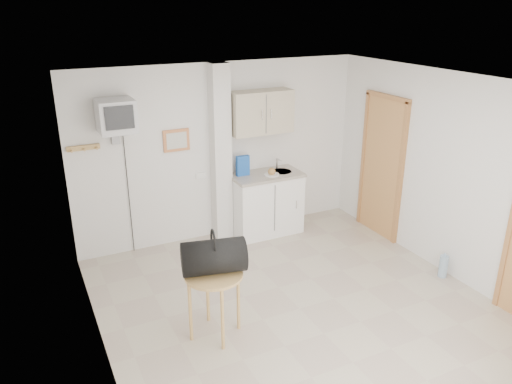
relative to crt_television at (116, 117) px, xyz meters
name	(u,v)px	position (x,y,z in m)	size (l,w,h in m)	color
ground	(300,309)	(1.45, -2.02, -1.94)	(4.50, 4.50, 0.00)	#BAAE97
room_envelope	(319,175)	(1.69, -1.93, -0.40)	(4.24, 4.54, 2.55)	white
kitchenette	(265,181)	(2.02, -0.02, -1.13)	(1.03, 0.58, 2.10)	white
crt_television	(116,117)	(0.00, 0.00, 0.00)	(0.44, 0.45, 2.15)	slate
round_table	(214,283)	(0.43, -2.03, -1.32)	(0.59, 0.59, 0.72)	#AF8143
duffel_bag	(214,256)	(0.44, -2.01, -1.04)	(0.69, 0.47, 0.47)	black
water_bottle	(443,266)	(3.43, -2.20, -1.79)	(0.11, 0.11, 0.32)	#90AEC7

